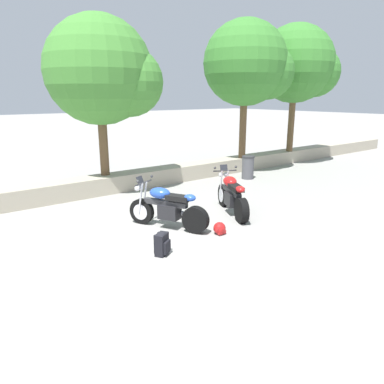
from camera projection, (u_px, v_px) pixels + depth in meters
ground_plane at (159, 248)px, 7.40m from camera, size 120.00×120.00×0.00m
stone_wall at (74, 189)px, 11.02m from camera, size 36.00×0.80×0.55m
motorcycle_blue_near_left at (167, 208)px, 8.43m from camera, size 1.14×1.91×1.18m
motorcycle_red_centre at (232, 196)px, 9.48m from camera, size 1.08×1.94×1.18m
rider_backpack at (162, 243)px, 7.04m from camera, size 0.35×0.34×0.47m
rider_helmet at (220, 228)px, 8.12m from camera, size 0.28×0.28×0.28m
leafy_tree_far_left at (105, 73)px, 10.88m from camera, size 3.40×3.24×4.82m
leafy_tree_mid_left at (250, 65)px, 13.95m from camera, size 3.41×3.25×5.31m
leafy_tree_mid_right at (299, 66)px, 15.67m from camera, size 3.48×3.32×5.46m
trash_bin at (248, 167)px, 13.50m from camera, size 0.46×0.46×0.86m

